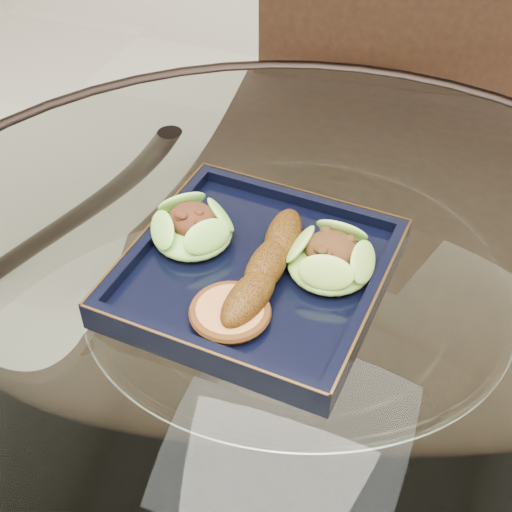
% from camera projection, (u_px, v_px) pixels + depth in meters
% --- Properties ---
extents(dining_table, '(1.13, 1.13, 0.77)m').
position_uv_depth(dining_table, '(290.00, 409.00, 0.86)').
color(dining_table, white).
rests_on(dining_table, ground).
extents(dining_chair, '(0.52, 0.52, 1.06)m').
position_uv_depth(dining_chair, '(372.00, 187.00, 1.19)').
color(dining_chair, black).
rests_on(dining_chair, ground).
extents(navy_plate, '(0.29, 0.29, 0.02)m').
position_uv_depth(navy_plate, '(256.00, 276.00, 0.78)').
color(navy_plate, black).
rests_on(navy_plate, dining_table).
extents(lettuce_wrap_left, '(0.12, 0.12, 0.03)m').
position_uv_depth(lettuce_wrap_left, '(192.00, 230.00, 0.80)').
color(lettuce_wrap_left, '#5BAB31').
rests_on(lettuce_wrap_left, navy_plate).
extents(lettuce_wrap_right, '(0.12, 0.12, 0.03)m').
position_uv_depth(lettuce_wrap_right, '(330.00, 260.00, 0.76)').
color(lettuce_wrap_right, '#6DAD32').
rests_on(lettuce_wrap_right, navy_plate).
extents(roasted_plantain, '(0.04, 0.18, 0.03)m').
position_uv_depth(roasted_plantain, '(267.00, 265.00, 0.75)').
color(roasted_plantain, '#5D3309').
rests_on(roasted_plantain, navy_plate).
extents(crumb_patty, '(0.09, 0.09, 0.01)m').
position_uv_depth(crumb_patty, '(230.00, 313.00, 0.72)').
color(crumb_patty, '#C57F41').
rests_on(crumb_patty, navy_plate).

